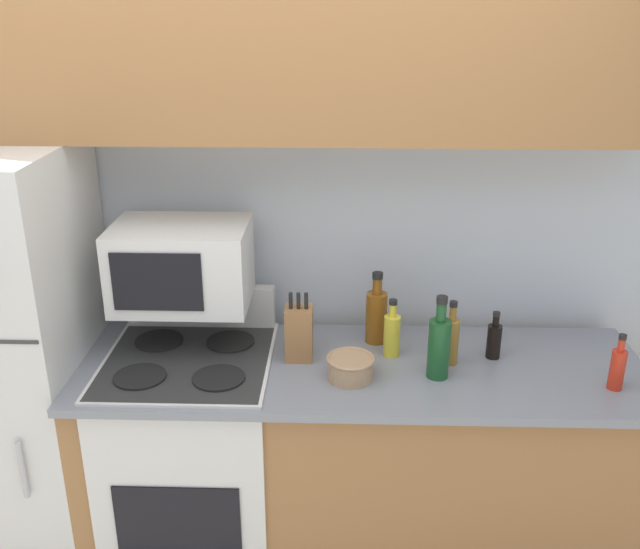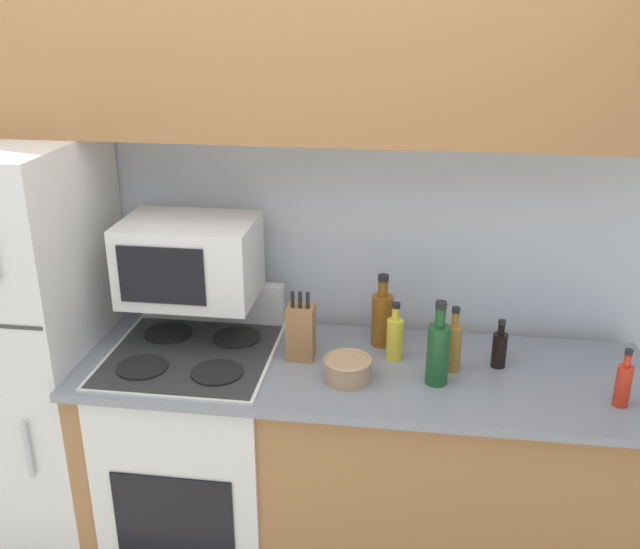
% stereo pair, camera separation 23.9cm
% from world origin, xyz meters
% --- Properties ---
extents(wall_back, '(8.00, 0.05, 2.55)m').
position_xyz_m(wall_back, '(0.00, 0.71, 1.27)').
color(wall_back, silver).
rests_on(wall_back, ground_plane).
extents(lower_cabinets, '(2.02, 0.66, 0.93)m').
position_xyz_m(lower_cabinets, '(0.36, 0.31, 0.46)').
color(lower_cabinets, '#9E6B3D').
rests_on(lower_cabinets, ground_plane).
extents(upper_cabinets, '(2.73, 0.32, 0.72)m').
position_xyz_m(upper_cabinets, '(0.00, 0.52, 2.04)').
color(upper_cabinets, '#9E6B3D').
rests_on(upper_cabinets, refrigerator).
extents(stove, '(0.60, 0.64, 1.10)m').
position_xyz_m(stove, '(-0.27, 0.30, 0.48)').
color(stove, silver).
rests_on(stove, ground_plane).
extents(microwave, '(0.48, 0.35, 0.30)m').
position_xyz_m(microwave, '(-0.30, 0.43, 1.25)').
color(microwave, silver).
rests_on(microwave, stove).
extents(knife_block, '(0.10, 0.09, 0.26)m').
position_xyz_m(knife_block, '(0.13, 0.33, 1.03)').
color(knife_block, '#9E6B3D').
rests_on(knife_block, lower_cabinets).
extents(bowl, '(0.17, 0.17, 0.08)m').
position_xyz_m(bowl, '(0.31, 0.19, 0.97)').
color(bowl, tan).
rests_on(bowl, lower_cabinets).
extents(bottle_whiskey, '(0.08, 0.08, 0.28)m').
position_xyz_m(bottle_whiskey, '(0.41, 0.48, 1.04)').
color(bottle_whiskey, brown).
rests_on(bottle_whiskey, lower_cabinets).
extents(bottle_soy_sauce, '(0.05, 0.05, 0.18)m').
position_xyz_m(bottle_soy_sauce, '(0.83, 0.37, 1.00)').
color(bottle_soy_sauce, black).
rests_on(bottle_soy_sauce, lower_cabinets).
extents(bottle_vinegar, '(0.06, 0.06, 0.24)m').
position_xyz_m(bottle_vinegar, '(0.67, 0.32, 1.02)').
color(bottle_vinegar, olive).
rests_on(bottle_vinegar, lower_cabinets).
extents(bottle_cooking_spray, '(0.06, 0.06, 0.22)m').
position_xyz_m(bottle_cooking_spray, '(0.47, 0.37, 1.01)').
color(bottle_cooking_spray, gold).
rests_on(bottle_cooking_spray, lower_cabinets).
extents(bottle_wine_green, '(0.08, 0.08, 0.30)m').
position_xyz_m(bottle_wine_green, '(0.61, 0.22, 1.04)').
color(bottle_wine_green, '#194C23').
rests_on(bottle_wine_green, lower_cabinets).
extents(bottle_hot_sauce, '(0.05, 0.05, 0.20)m').
position_xyz_m(bottle_hot_sauce, '(1.20, 0.16, 1.00)').
color(bottle_hot_sauce, red).
rests_on(bottle_hot_sauce, lower_cabinets).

